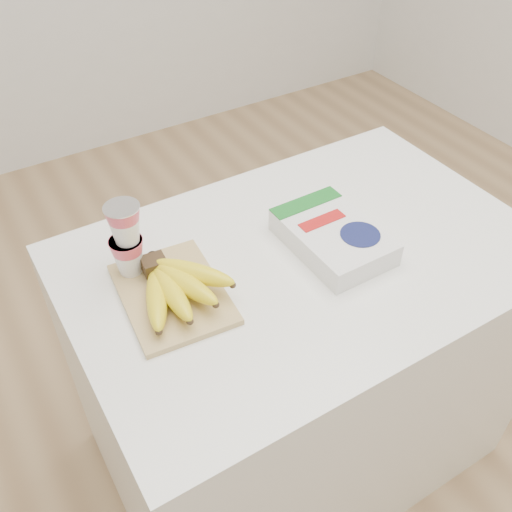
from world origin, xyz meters
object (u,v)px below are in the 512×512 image
(cutting_board, at_px, (172,294))
(bananas, at_px, (176,286))
(table, at_px, (298,364))
(yogurt_stack, at_px, (126,238))
(cereal_box, at_px, (333,237))

(cutting_board, bearing_deg, bananas, -74.66)
(table, bearing_deg, cutting_board, 173.57)
(bananas, xyz_separation_m, yogurt_stack, (-0.05, 0.12, 0.06))
(bananas, bearing_deg, cutting_board, 100.15)
(bananas, xyz_separation_m, cereal_box, (0.37, -0.03, -0.01))
(table, distance_m, yogurt_stack, 0.62)
(table, bearing_deg, cereal_box, -8.16)
(bananas, distance_m, yogurt_stack, 0.14)
(cutting_board, distance_m, cereal_box, 0.37)
(yogurt_stack, xyz_separation_m, cereal_box, (0.41, -0.14, -0.07))
(bananas, relative_size, yogurt_stack, 1.26)
(cutting_board, bearing_deg, table, -1.23)
(yogurt_stack, relative_size, cereal_box, 0.65)
(cereal_box, bearing_deg, yogurt_stack, 160.56)
(table, distance_m, cereal_box, 0.42)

